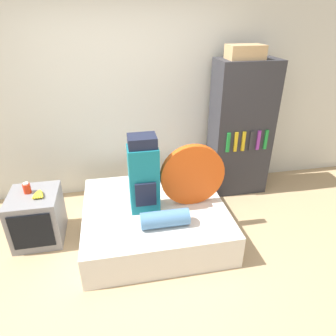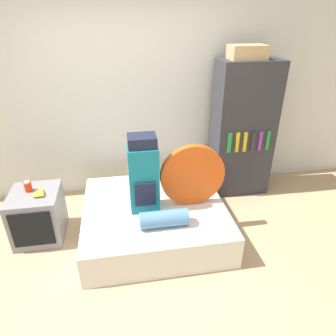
{
  "view_description": "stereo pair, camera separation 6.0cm",
  "coord_description": "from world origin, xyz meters",
  "px_view_note": "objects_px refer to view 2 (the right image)",
  "views": [
    {
      "loc": [
        -0.19,
        -2.1,
        2.29
      ],
      "look_at": [
        0.34,
        0.63,
        0.82
      ],
      "focal_mm": 32.0,
      "sensor_mm": 36.0,
      "label": 1
    },
    {
      "loc": [
        -0.13,
        -2.12,
        2.29
      ],
      "look_at": [
        0.34,
        0.63,
        0.82
      ],
      "focal_mm": 32.0,
      "sensor_mm": 36.0,
      "label": 2
    }
  ],
  "objects_px": {
    "television": "(38,215)",
    "backpack": "(144,175)",
    "bookshelf": "(242,130)",
    "cardboard_box": "(247,52)",
    "canister": "(28,186)",
    "sleeping_roll": "(164,219)",
    "tent_bag": "(193,175)"
  },
  "relations": [
    {
      "from": "sleeping_roll",
      "to": "bookshelf",
      "type": "distance_m",
      "value": 1.73
    },
    {
      "from": "tent_bag",
      "to": "canister",
      "type": "height_order",
      "value": "tent_bag"
    },
    {
      "from": "bookshelf",
      "to": "cardboard_box",
      "type": "relative_size",
      "value": 4.21
    },
    {
      "from": "sleeping_roll",
      "to": "canister",
      "type": "distance_m",
      "value": 1.51
    },
    {
      "from": "sleeping_roll",
      "to": "television",
      "type": "distance_m",
      "value": 1.44
    },
    {
      "from": "backpack",
      "to": "canister",
      "type": "bearing_deg",
      "value": 168.99
    },
    {
      "from": "television",
      "to": "cardboard_box",
      "type": "xyz_separation_m",
      "value": [
        2.49,
        0.58,
        1.58
      ]
    },
    {
      "from": "bookshelf",
      "to": "television",
      "type": "bearing_deg",
      "value": -166.59
    },
    {
      "from": "television",
      "to": "backpack",
      "type": "bearing_deg",
      "value": -8.61
    },
    {
      "from": "bookshelf",
      "to": "tent_bag",
      "type": "bearing_deg",
      "value": -137.71
    },
    {
      "from": "canister",
      "to": "cardboard_box",
      "type": "height_order",
      "value": "cardboard_box"
    },
    {
      "from": "backpack",
      "to": "sleeping_roll",
      "type": "bearing_deg",
      "value": -65.49
    },
    {
      "from": "canister",
      "to": "bookshelf",
      "type": "relative_size",
      "value": 0.07
    },
    {
      "from": "backpack",
      "to": "television",
      "type": "xyz_separation_m",
      "value": [
        -1.17,
        0.18,
        -0.49
      ]
    },
    {
      "from": "bookshelf",
      "to": "cardboard_box",
      "type": "xyz_separation_m",
      "value": [
        -0.07,
        -0.04,
        0.97
      ]
    },
    {
      "from": "television",
      "to": "bookshelf",
      "type": "height_order",
      "value": "bookshelf"
    },
    {
      "from": "television",
      "to": "cardboard_box",
      "type": "relative_size",
      "value": 1.33
    },
    {
      "from": "sleeping_roll",
      "to": "bookshelf",
      "type": "relative_size",
      "value": 0.27
    },
    {
      "from": "backpack",
      "to": "tent_bag",
      "type": "bearing_deg",
      "value": 0.17
    },
    {
      "from": "sleeping_roll",
      "to": "cardboard_box",
      "type": "xyz_separation_m",
      "value": [
        1.16,
        1.1,
        1.41
      ]
    },
    {
      "from": "tent_bag",
      "to": "cardboard_box",
      "type": "distance_m",
      "value": 1.58
    },
    {
      "from": "bookshelf",
      "to": "sleeping_roll",
      "type": "bearing_deg",
      "value": -137.33
    },
    {
      "from": "bookshelf",
      "to": "cardboard_box",
      "type": "height_order",
      "value": "cardboard_box"
    },
    {
      "from": "canister",
      "to": "television",
      "type": "bearing_deg",
      "value": -50.25
    },
    {
      "from": "television",
      "to": "cardboard_box",
      "type": "bearing_deg",
      "value": 13.02
    },
    {
      "from": "tent_bag",
      "to": "backpack",
      "type": "bearing_deg",
      "value": -179.83
    },
    {
      "from": "tent_bag",
      "to": "canister",
      "type": "relative_size",
      "value": 5.84
    },
    {
      "from": "tent_bag",
      "to": "canister",
      "type": "distance_m",
      "value": 1.77
    },
    {
      "from": "tent_bag",
      "to": "television",
      "type": "height_order",
      "value": "tent_bag"
    },
    {
      "from": "canister",
      "to": "tent_bag",
      "type": "bearing_deg",
      "value": -7.7
    },
    {
      "from": "sleeping_roll",
      "to": "canister",
      "type": "xyz_separation_m",
      "value": [
        -1.38,
        0.58,
        0.17
      ]
    },
    {
      "from": "cardboard_box",
      "to": "tent_bag",
      "type": "bearing_deg",
      "value": -136.51
    }
  ]
}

